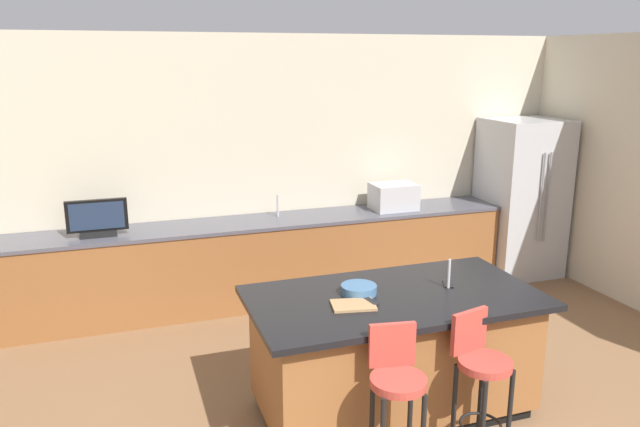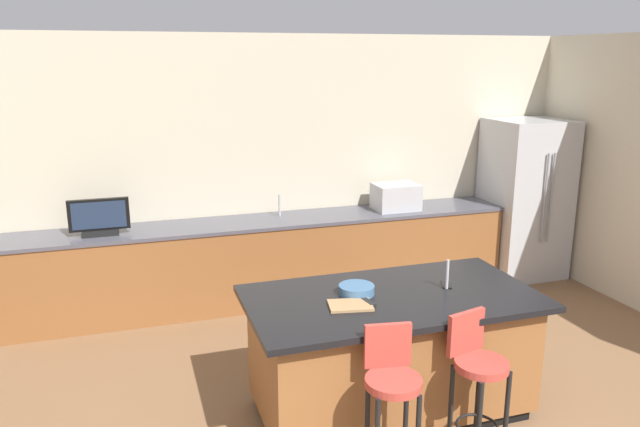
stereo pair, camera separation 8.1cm
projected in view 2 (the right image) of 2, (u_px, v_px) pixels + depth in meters
name	position (u px, v px, depth m)	size (l,w,h in m)	color
wall_back	(265.00, 167.00, 6.61)	(7.49, 0.12, 2.78)	beige
counter_back	(271.00, 260.00, 6.48)	(5.24, 0.62, 0.90)	brown
kitchen_island	(391.00, 353.00, 4.43)	(2.07, 1.10, 0.91)	black
refrigerator	(524.00, 198.00, 7.20)	(0.86, 0.81, 1.85)	#B7BABF
microwave	(396.00, 197.00, 6.76)	(0.48, 0.36, 0.29)	#B7BABF
tv_monitor	(99.00, 219.00, 5.78)	(0.56, 0.16, 0.35)	black
sink_faucet_back	(280.00, 205.00, 6.47)	(0.02, 0.02, 0.24)	#B2B2B7
sink_faucet_island	(447.00, 274.00, 4.42)	(0.02, 0.02, 0.22)	#B2B2B7
bar_stool_left	(391.00, 393.00, 3.65)	(0.34, 0.36, 1.00)	#B23D33
bar_stool_right	(477.00, 375.00, 3.87)	(0.35, 0.37, 0.98)	#B23D33
fruit_bowl	(357.00, 290.00, 4.34)	(0.26, 0.26, 0.07)	#3F668C
cell_phone	(446.00, 284.00, 4.52)	(0.07, 0.15, 0.01)	black
tv_remote	(367.00, 301.00, 4.19)	(0.04, 0.17, 0.02)	black
cutting_board	(350.00, 305.00, 4.13)	(0.29, 0.21, 0.02)	#A87F51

